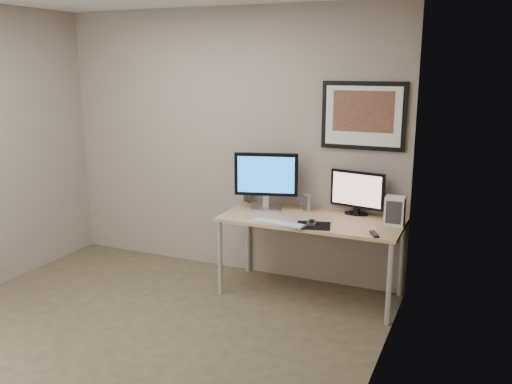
% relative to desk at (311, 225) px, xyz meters
% --- Properties ---
extents(floor, '(3.60, 3.60, 0.00)m').
position_rel_desk_xyz_m(floor, '(-1.00, -1.35, -0.66)').
color(floor, '#493F2E').
rests_on(floor, ground).
extents(room, '(3.60, 3.60, 3.60)m').
position_rel_desk_xyz_m(room, '(-1.00, -0.90, 0.98)').
color(room, white).
rests_on(room, ground).
extents(desk, '(1.60, 0.70, 0.73)m').
position_rel_desk_xyz_m(desk, '(0.00, 0.00, 0.00)').
color(desk, '#A07F4D').
rests_on(desk, floor).
extents(framed_art, '(0.75, 0.04, 0.60)m').
position_rel_desk_xyz_m(framed_art, '(0.35, 0.33, 0.96)').
color(framed_art, black).
rests_on(framed_art, room).
extents(monitor_large, '(0.58, 0.26, 0.54)m').
position_rel_desk_xyz_m(monitor_large, '(-0.48, 0.11, 0.36)').
color(monitor_large, '#B6B6BC').
rests_on(monitor_large, desk).
extents(monitor_tv, '(0.51, 0.15, 0.40)m').
position_rel_desk_xyz_m(monitor_tv, '(0.34, 0.28, 0.28)').
color(monitor_tv, black).
rests_on(monitor_tv, desk).
extents(speaker_left, '(0.07, 0.07, 0.17)m').
position_rel_desk_xyz_m(speaker_left, '(-0.76, 0.29, 0.15)').
color(speaker_left, '#B6B6BC').
rests_on(speaker_left, desk).
extents(speaker_right, '(0.08, 0.08, 0.17)m').
position_rel_desk_xyz_m(speaker_right, '(-0.11, 0.21, 0.15)').
color(speaker_right, '#B6B6BC').
rests_on(speaker_right, desk).
extents(keyboard, '(0.49, 0.19, 0.02)m').
position_rel_desk_xyz_m(keyboard, '(-0.20, -0.28, 0.07)').
color(keyboard, silver).
rests_on(keyboard, desk).
extents(mousepad, '(0.34, 0.32, 0.00)m').
position_rel_desk_xyz_m(mousepad, '(0.09, -0.21, 0.07)').
color(mousepad, black).
rests_on(mousepad, desk).
extents(mouse, '(0.08, 0.13, 0.04)m').
position_rel_desk_xyz_m(mouse, '(0.06, -0.18, 0.09)').
color(mouse, black).
rests_on(mouse, mousepad).
extents(remote, '(0.11, 0.16, 0.02)m').
position_rel_desk_xyz_m(remote, '(0.61, -0.26, 0.08)').
color(remote, black).
rests_on(remote, desk).
extents(fan_unit, '(0.16, 0.12, 0.25)m').
position_rel_desk_xyz_m(fan_unit, '(0.71, 0.09, 0.19)').
color(fan_unit, white).
rests_on(fan_unit, desk).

